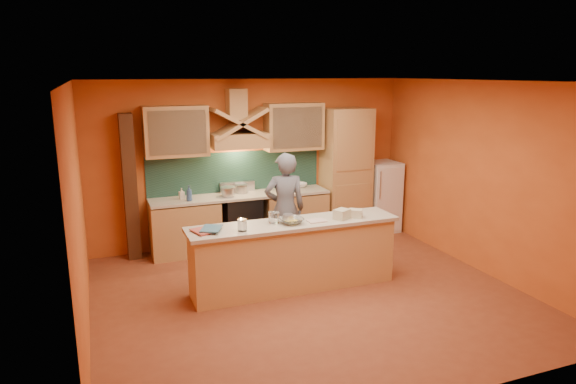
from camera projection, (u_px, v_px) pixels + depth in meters
name	position (u px, v px, depth m)	size (l,w,h in m)	color
floor	(309.00, 295.00, 6.86)	(5.50, 5.00, 0.01)	brown
ceiling	(311.00, 81.00, 6.22)	(5.50, 5.00, 0.01)	white
wall_back	(252.00, 162.00, 8.81)	(5.50, 0.02, 2.80)	#CC6027
wall_front	(429.00, 258.00, 4.27)	(5.50, 0.02, 2.80)	#CC6027
wall_left	(78.00, 214.00, 5.58)	(0.02, 5.00, 2.80)	#CC6027
wall_right	(482.00, 178.00, 7.50)	(0.02, 5.00, 2.80)	#CC6027
base_cabinet_left	(185.00, 229.00, 8.33)	(1.10, 0.60, 0.86)	tan
base_cabinet_right	(294.00, 217.00, 8.99)	(1.10, 0.60, 0.86)	tan
counter_top	(241.00, 196.00, 8.55)	(3.00, 0.62, 0.04)	beige
stove	(241.00, 221.00, 8.65)	(0.60, 0.58, 0.90)	black
backsplash	(236.00, 172.00, 8.73)	(3.00, 0.03, 0.70)	#1A3932
range_hood	(239.00, 140.00, 8.39)	(0.92, 0.50, 0.24)	tan
hood_chimney	(236.00, 104.00, 8.35)	(0.30, 0.30, 0.50)	tan
upper_cabinet_left	(176.00, 131.00, 8.06)	(1.00, 0.35, 0.80)	tan
upper_cabinet_right	(294.00, 127.00, 8.76)	(1.00, 0.35, 0.80)	tan
pantry_column	(346.00, 173.00, 9.18)	(0.80, 0.60, 2.30)	tan
fridge	(381.00, 196.00, 9.55)	(0.58, 0.60, 1.30)	white
trim_column_left	(130.00, 187.00, 8.02)	(0.20, 0.30, 2.30)	#472816
island_body	(294.00, 258.00, 7.00)	(2.80, 0.55, 0.88)	#DDB271
island_top	(294.00, 224.00, 6.89)	(2.90, 0.62, 0.05)	beige
person	(285.00, 209.00, 7.85)	(0.63, 0.42, 1.74)	slate
pot_large	(228.00, 193.00, 8.39)	(0.21, 0.21, 0.16)	#ADACB3
pot_small	(241.00, 190.00, 8.64)	(0.20, 0.20, 0.14)	#B7B6BD
soap_bottle_a	(182.00, 194.00, 8.22)	(0.08, 0.08, 0.18)	white
soap_bottle_b	(189.00, 193.00, 8.09)	(0.10, 0.10, 0.25)	#304E84
bowl_back	(300.00, 185.00, 9.06)	(0.25, 0.25, 0.08)	silver
dish_rack	(286.00, 189.00, 8.73)	(0.26, 0.20, 0.09)	silver
book_lower	(195.00, 233.00, 6.38)	(0.23, 0.31, 0.03)	#C05144
book_upper	(202.00, 229.00, 6.49)	(0.24, 0.33, 0.02)	#3B6882
jar_large	(274.00, 217.00, 6.84)	(0.14, 0.14, 0.15)	white
jar_small	(242.00, 225.00, 6.48)	(0.12, 0.12, 0.15)	white
kitchen_scale	(288.00, 219.00, 6.86)	(0.11, 0.11, 0.09)	silver
mixing_bowl	(291.00, 221.00, 6.81)	(0.31, 0.31, 0.08)	white
cloth	(316.00, 221.00, 6.92)	(0.24, 0.18, 0.02)	beige
grocery_bag_a	(342.00, 214.00, 7.02)	(0.21, 0.16, 0.13)	beige
grocery_bag_b	(355.00, 213.00, 7.11)	(0.18, 0.14, 0.11)	beige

